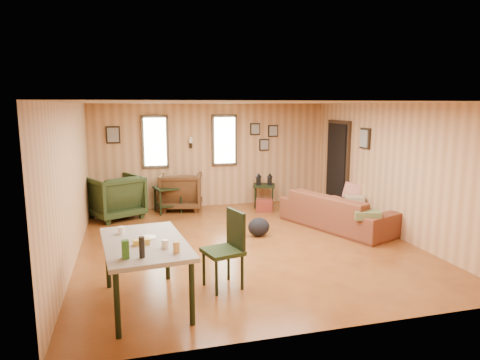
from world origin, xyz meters
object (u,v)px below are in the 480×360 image
at_px(recliner_brown, 181,189).
at_px(side_table, 264,184).
at_px(dining_table, 145,248).
at_px(recliner_green, 115,195).
at_px(end_table, 168,195).
at_px(sofa, 337,205).

xyz_separation_m(recliner_brown, side_table, (1.91, -0.22, 0.08)).
height_order(side_table, dining_table, dining_table).
bearing_deg(side_table, recliner_brown, 173.47).
bearing_deg(recliner_green, dining_table, 68.89).
xyz_separation_m(recliner_brown, dining_table, (-1.01, -4.69, 0.24)).
xyz_separation_m(end_table, side_table, (2.24, 0.00, 0.15)).
xyz_separation_m(side_table, dining_table, (-2.92, -4.47, 0.17)).
distance_m(recliner_green, side_table, 3.37).
distance_m(sofa, recliner_green, 4.58).
bearing_deg(recliner_brown, side_table, -173.91).
xyz_separation_m(recliner_green, side_table, (3.36, 0.21, 0.04)).
xyz_separation_m(recliner_brown, recliner_green, (-1.45, -0.43, 0.03)).
height_order(end_table, dining_table, dining_table).
height_order(recliner_brown, side_table, recliner_brown).
distance_m(sofa, end_table, 3.70).
bearing_deg(end_table, side_table, 0.08).
bearing_deg(side_table, recliner_green, -176.45).
xyz_separation_m(sofa, side_table, (-0.82, 2.07, 0.09)).
distance_m(recliner_green, dining_table, 4.29).
bearing_deg(recliner_green, recliner_brown, 169.47).
distance_m(sofa, side_table, 2.23).
bearing_deg(end_table, recliner_green, -169.59).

